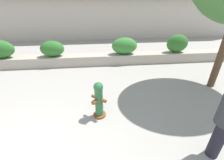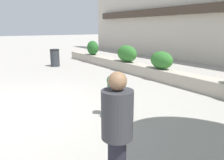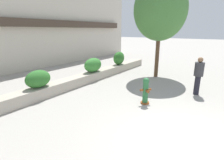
# 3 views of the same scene
# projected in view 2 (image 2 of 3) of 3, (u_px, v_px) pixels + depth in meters

# --- Properties ---
(ground_plane) EXTENTS (120.00, 120.00, 0.00)m
(ground_plane) POSITION_uv_depth(u_px,v_px,m) (15.00, 111.00, 6.02)
(ground_plane) COLOR #9E9991
(planter_wall_low) EXTENTS (18.00, 0.70, 0.50)m
(planter_wall_low) POSITION_uv_depth(u_px,v_px,m) (166.00, 76.00, 9.22)
(planter_wall_low) COLOR #ADA393
(planter_wall_low) RESTS_ON ground
(hedge_bush_0) EXTENTS (0.96, 0.66, 0.91)m
(hedge_bush_0) POSITION_uv_depth(u_px,v_px,m) (93.00, 48.00, 14.20)
(hedge_bush_0) COLOR #235B23
(hedge_bush_0) RESTS_ON planter_wall_low
(hedge_bush_1) EXTENTS (1.41, 0.67, 0.85)m
(hedge_bush_1) POSITION_uv_depth(u_px,v_px,m) (127.00, 54.00, 11.28)
(hedge_bush_1) COLOR #2D6B28
(hedge_bush_1) RESTS_ON planter_wall_low
(hedge_bush_2) EXTENTS (1.13, 0.69, 0.75)m
(hedge_bush_2) POSITION_uv_depth(u_px,v_px,m) (161.00, 60.00, 9.34)
(hedge_bush_2) COLOR #2D6B28
(hedge_bush_2) RESTS_ON planter_wall_low
(fire_hydrant) EXTENTS (0.50, 0.50, 1.08)m
(fire_hydrant) POSITION_uv_depth(u_px,v_px,m) (111.00, 96.00, 5.53)
(fire_hydrant) COLOR brown
(fire_hydrant) RESTS_ON ground
(pedestrian) EXTENTS (0.46, 0.46, 1.73)m
(pedestrian) POSITION_uv_depth(u_px,v_px,m) (117.00, 130.00, 2.73)
(pedestrian) COLOR black
(pedestrian) RESTS_ON ground
(trash_bin) EXTENTS (0.55, 0.55, 1.01)m
(trash_bin) POSITION_uv_depth(u_px,v_px,m) (55.00, 58.00, 12.81)
(trash_bin) COLOR #2D3338
(trash_bin) RESTS_ON ground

